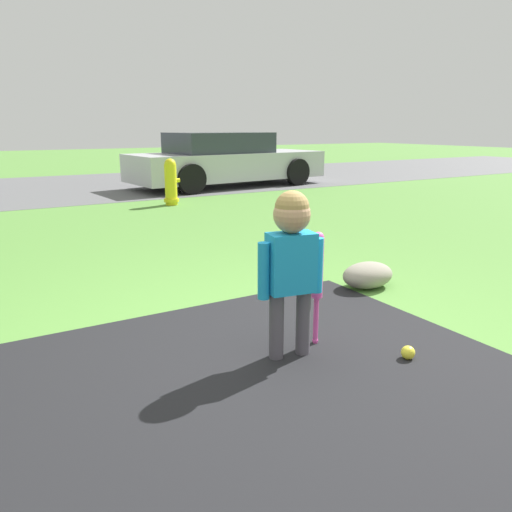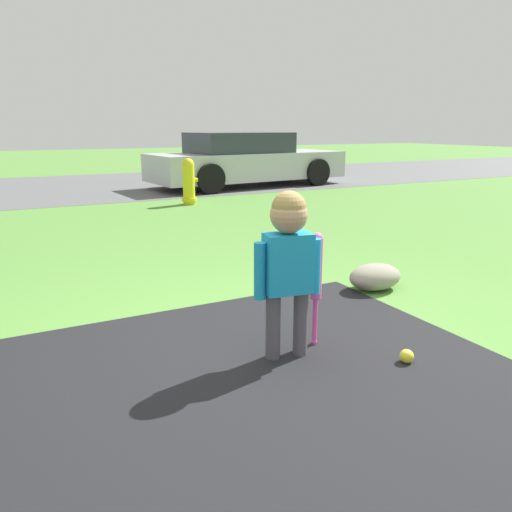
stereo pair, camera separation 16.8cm
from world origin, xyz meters
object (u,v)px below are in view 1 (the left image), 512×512
child (291,252)px  fire_hydrant (171,182)px  baseball_bat (317,272)px  parked_car (226,161)px  sports_ball (408,353)px

child → fire_hydrant: size_ratio=1.24×
baseball_bat → fire_hydrant: size_ratio=0.90×
fire_hydrant → parked_car: 3.01m
parked_car → baseball_bat: bearing=-118.4°
baseball_bat → parked_car: parked_car is taller
child → parked_car: parked_car is taller
sports_ball → parked_car: (3.19, 8.55, 0.54)m
baseball_bat → sports_ball: (0.34, -0.46, -0.43)m
fire_hydrant → parked_car: bearing=43.9°
fire_hydrant → child: bearing=-104.8°
fire_hydrant → baseball_bat: bearing=-102.8°
baseball_bat → sports_ball: bearing=-53.7°
parked_car → fire_hydrant: bearing=-141.0°
baseball_bat → fire_hydrant: 6.16m
child → sports_ball: 0.94m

